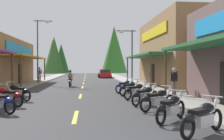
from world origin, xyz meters
TOP-DOWN VIEW (x-y plane):
  - ground at (0.00, 26.44)m, footprint 9.01×82.89m
  - sidewalk_left at (-5.60, 26.44)m, footprint 2.19×82.89m
  - sidewalk_right at (5.60, 26.44)m, footprint 2.19×82.89m
  - centerline_dashes at (0.00, 31.92)m, footprint 0.16×61.20m
  - storefront_right_far at (11.12, 21.73)m, footprint 10.71×12.12m
  - streetlamp_left at (-4.64, 25.84)m, footprint 1.98×0.30m
  - streetlamp_right at (4.60, 23.00)m, footprint 1.98×0.30m
  - motorcycle_parked_right_0 at (3.56, 5.18)m, footprint 1.81×1.30m
  - motorcycle_parked_right_1 at (3.27, 6.87)m, footprint 1.58×1.59m
  - motorcycle_parked_right_2 at (3.42, 8.95)m, footprint 1.89×1.18m
  - motorcycle_parked_right_3 at (3.26, 10.53)m, footprint 1.71×1.44m
  - motorcycle_parked_right_4 at (3.26, 12.69)m, footprint 1.77×1.36m
  - motorcycle_parked_right_5 at (3.21, 14.55)m, footprint 1.69×1.46m
  - motorcycle_parked_right_6 at (3.15, 16.22)m, footprint 1.68×1.48m
  - motorcycle_parked_left_3 at (-3.34, 10.76)m, footprint 1.87×1.21m
  - motorcycle_parked_left_4 at (-3.42, 12.65)m, footprint 1.85×1.24m
  - rider_cruising_lead at (-1.14, 21.66)m, footprint 0.60×2.14m
  - pedestrian_by_shop at (5.78, 13.45)m, footprint 0.51×0.40m
  - pedestrian_browsing at (6.11, 20.32)m, footprint 0.40×0.51m
  - pedestrian_waiting at (-5.11, 27.91)m, footprint 0.56×0.32m
  - parked_car_curbside at (3.31, 39.70)m, footprint 2.10×4.32m
  - treeline_backdrop at (-0.84, 70.23)m, footprint 24.88×12.09m

SIDE VIEW (x-z plane):
  - ground at x=0.00m, z-range -0.10..0.00m
  - centerline_dashes at x=0.00m, z-range 0.00..0.01m
  - sidewalk_left at x=-5.60m, z-range 0.00..0.12m
  - sidewalk_right at x=5.60m, z-range 0.00..0.12m
  - motorcycle_parked_right_0 at x=3.56m, z-range -0.03..1.01m
  - motorcycle_parked_right_1 at x=3.27m, z-range -0.03..1.01m
  - motorcycle_parked_right_2 at x=3.42m, z-range -0.03..1.01m
  - motorcycle_parked_right_3 at x=3.26m, z-range -0.03..1.01m
  - motorcycle_parked_right_4 at x=3.26m, z-range -0.03..1.01m
  - motorcycle_parked_right_5 at x=3.21m, z-range -0.03..1.01m
  - motorcycle_parked_right_6 at x=3.15m, z-range -0.03..1.01m
  - motorcycle_parked_left_3 at x=-3.34m, z-range -0.03..1.01m
  - motorcycle_parked_left_4 at x=-3.42m, z-range -0.03..1.01m
  - rider_cruising_lead at x=-1.14m, z-range -0.13..1.44m
  - parked_car_curbside at x=3.31m, z-range -0.01..1.39m
  - pedestrian_browsing at x=6.11m, z-range 0.12..1.68m
  - pedestrian_by_shop at x=5.78m, z-range 0.16..1.97m
  - pedestrian_waiting at x=-5.11m, z-range 0.16..1.97m
  - storefront_right_far at x=11.12m, z-range 0.00..6.50m
  - streetlamp_right at x=4.60m, z-range 0.88..6.43m
  - streetlamp_left at x=-4.64m, z-range 0.96..7.86m
  - treeline_backdrop at x=-0.84m, z-range -1.23..12.70m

